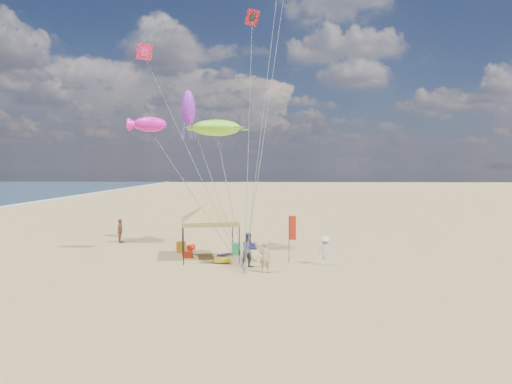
# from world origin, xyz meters

# --- Properties ---
(ground) EXTENTS (280.00, 280.00, 0.00)m
(ground) POSITION_xyz_m (0.00, 0.00, 0.00)
(ground) COLOR tan
(ground) RESTS_ON ground
(canopy_tent) EXTENTS (6.11, 6.11, 3.85)m
(canopy_tent) POSITION_xyz_m (-2.76, 4.26, 3.20)
(canopy_tent) COLOR black
(canopy_tent) RESTS_ON ground
(feather_flag) EXTENTS (0.41, 0.06, 2.70)m
(feather_flag) POSITION_xyz_m (1.99, 3.29, 1.82)
(feather_flag) COLOR black
(feather_flag) RESTS_ON ground
(cooler_red) EXTENTS (0.54, 0.38, 0.38)m
(cooler_red) POSITION_xyz_m (-4.11, 4.57, 0.19)
(cooler_red) COLOR red
(cooler_red) RESTS_ON ground
(cooler_blue) EXTENTS (0.54, 0.38, 0.38)m
(cooler_blue) POSITION_xyz_m (-0.47, 7.61, 0.19)
(cooler_blue) COLOR #1B13A1
(cooler_blue) RESTS_ON ground
(bag_navy) EXTENTS (0.69, 0.54, 0.36)m
(bag_navy) POSITION_xyz_m (-1.95, 3.85, 0.18)
(bag_navy) COLOR #120E3D
(bag_navy) RESTS_ON ground
(bag_orange) EXTENTS (0.54, 0.69, 0.36)m
(bag_orange) POSITION_xyz_m (-4.36, 7.20, 0.18)
(bag_orange) COLOR red
(bag_orange) RESTS_ON ground
(chair_green) EXTENTS (0.50, 0.50, 0.70)m
(chair_green) POSITION_xyz_m (-1.30, 5.61, 0.35)
(chair_green) COLOR #1B994D
(chair_green) RESTS_ON ground
(chair_yellow) EXTENTS (0.50, 0.50, 0.70)m
(chair_yellow) POSITION_xyz_m (-4.83, 6.29, 0.35)
(chair_yellow) COLOR orange
(chair_yellow) RESTS_ON ground
(crate_grey) EXTENTS (0.34, 0.30, 0.28)m
(crate_grey) POSITION_xyz_m (-1.74, 3.82, 0.14)
(crate_grey) COLOR slate
(crate_grey) RESTS_ON ground
(beach_cart) EXTENTS (0.90, 0.50, 0.24)m
(beach_cart) POSITION_xyz_m (-1.85, 3.03, 0.20)
(beach_cart) COLOR gold
(beach_cart) RESTS_ON ground
(person_near_a) EXTENTS (0.61, 0.42, 1.61)m
(person_near_a) POSITION_xyz_m (0.53, 0.77, 0.81)
(person_near_a) COLOR tan
(person_near_a) RESTS_ON ground
(person_near_b) EXTENTS (1.15, 1.06, 1.89)m
(person_near_b) POSITION_xyz_m (-0.33, 1.91, 0.95)
(person_near_b) COLOR #3D4353
(person_near_b) RESTS_ON ground
(person_near_c) EXTENTS (1.18, 0.96, 1.60)m
(person_near_c) POSITION_xyz_m (3.81, 2.69, 0.80)
(person_near_c) COLOR silver
(person_near_c) RESTS_ON ground
(person_far_a) EXTENTS (0.50, 1.04, 1.72)m
(person_far_a) POSITION_xyz_m (-9.87, 9.89, 0.86)
(person_far_a) COLOR #9A5C3B
(person_far_a) RESTS_ON ground
(turtle_kite) EXTENTS (3.68, 3.27, 1.03)m
(turtle_kite) POSITION_xyz_m (-2.65, 7.09, 7.86)
(turtle_kite) COLOR #8CFF2A
(turtle_kite) RESTS_ON ground
(fish_kite) EXTENTS (2.16, 1.52, 0.87)m
(fish_kite) POSITION_xyz_m (-6.20, 4.25, 7.85)
(fish_kite) COLOR #FF17C6
(fish_kite) RESTS_ON ground
(squid_kite) EXTENTS (1.15, 1.15, 2.40)m
(squid_kite) POSITION_xyz_m (-4.72, 8.64, 9.31)
(squid_kite) COLOR #A328DA
(squid_kite) RESTS_ON ground
(stunt_kite_pink) EXTENTS (1.30, 1.13, 1.11)m
(stunt_kite_pink) POSITION_xyz_m (-8.67, 12.52, 13.97)
(stunt_kite_pink) COLOR #D02049
(stunt_kite_pink) RESTS_ON ground
(stunt_kite_red) EXTENTS (1.13, 1.12, 1.01)m
(stunt_kite_red) POSITION_xyz_m (-0.54, 11.15, 15.98)
(stunt_kite_red) COLOR #A6101D
(stunt_kite_red) RESTS_ON ground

